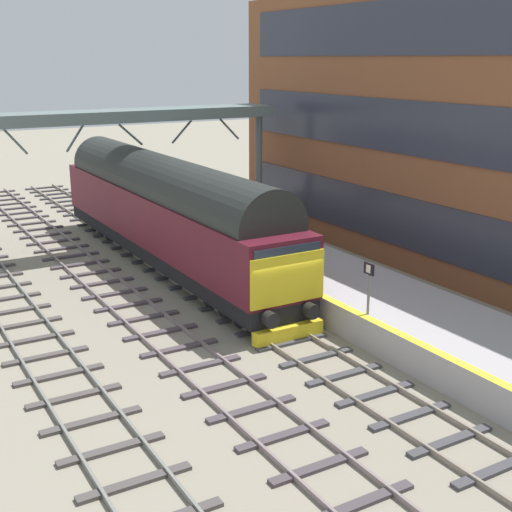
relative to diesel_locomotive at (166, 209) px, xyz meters
name	(u,v)px	position (x,y,z in m)	size (l,w,h in m)	color
ground_plane	(269,329)	(0.00, -8.31, -2.49)	(140.00, 140.00, 0.00)	gray
track_main	(269,328)	(0.00, -8.31, -2.43)	(2.50, 60.00, 0.15)	gray
track_adjacent_west	(180,348)	(-3.21, -8.31, -2.43)	(2.50, 60.00, 0.15)	gray
track_adjacent_far_west	(59,375)	(-6.86, -8.31, -2.43)	(2.50, 60.00, 0.15)	slate
station_platform	(357,296)	(3.60, -8.31, -1.99)	(4.00, 44.00, 1.01)	#ABA6A9
diesel_locomotive	(166,209)	(0.00, 0.00, 0.00)	(2.74, 19.15, 4.68)	black
platform_number_sign	(369,280)	(1.93, -10.88, -0.38)	(0.10, 0.44, 1.63)	slate
overhead_footbridge	(103,123)	(-1.38, 3.38, 3.34)	(16.16, 2.00, 6.35)	slate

